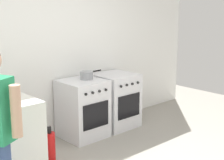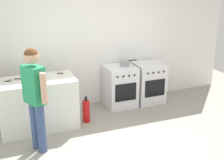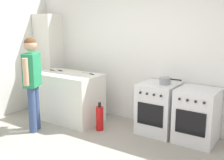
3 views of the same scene
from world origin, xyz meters
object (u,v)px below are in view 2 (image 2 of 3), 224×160
(knife_bread, at_px, (14,80))
(knife_carving, at_px, (55,74))
(person, at_px, (35,92))
(fire_extinguisher, at_px, (86,111))
(oven_left, at_px, (120,86))
(pot, at_px, (124,63))
(knife_paring, at_px, (16,79))
(oven_right, at_px, (148,82))

(knife_bread, bearing_deg, knife_carving, 10.72)
(person, height_order, fire_extinguisher, person)
(oven_left, distance_m, knife_bread, 2.13)
(oven_left, bearing_deg, knife_carving, -172.63)
(pot, xyz_separation_m, knife_bread, (-2.15, -0.33, -0.00))
(oven_left, distance_m, knife_paring, 2.09)
(oven_right, distance_m, knife_carving, 2.07)
(person, bearing_deg, oven_right, 24.30)
(person, bearing_deg, knife_paring, 104.30)
(pot, xyz_separation_m, knife_paring, (-2.12, -0.26, -0.00))
(knife_paring, distance_m, person, 0.90)
(oven_left, height_order, person, person)
(oven_left, relative_size, oven_right, 1.00)
(oven_left, bearing_deg, pot, 11.32)
(pot, bearing_deg, knife_paring, -173.00)
(knife_bread, bearing_deg, knife_paring, 67.77)
(knife_paring, xyz_separation_m, person, (0.22, -0.87, 0.05))
(pot, xyz_separation_m, fire_extinguisher, (-0.97, -0.50, -0.69))
(fire_extinguisher, bearing_deg, person, -145.86)
(oven_right, bearing_deg, oven_left, -180.00)
(oven_left, distance_m, knife_carving, 1.44)
(oven_right, xyz_separation_m, knife_paring, (-2.68, -0.24, 0.48))
(oven_left, height_order, knife_bread, knife_bread)
(oven_left, relative_size, fire_extinguisher, 1.70)
(knife_bread, bearing_deg, oven_left, 8.52)
(knife_paring, height_order, knife_carving, same)
(knife_paring, bearing_deg, oven_left, 6.78)
(oven_right, bearing_deg, pot, 177.94)
(pot, height_order, person, person)
(oven_left, bearing_deg, fire_extinguisher, -151.22)
(person, relative_size, fire_extinguisher, 3.21)
(oven_right, xyz_separation_m, knife_carving, (-2.00, -0.17, 0.48))
(oven_right, bearing_deg, knife_carving, -175.03)
(oven_left, bearing_deg, oven_right, 0.00)
(oven_right, distance_m, person, 2.75)
(pot, bearing_deg, knife_bread, -171.35)
(oven_left, relative_size, person, 0.53)
(pot, bearing_deg, fire_extinguisher, -152.83)
(oven_left, height_order, knife_carving, knife_carving)
(pot, relative_size, knife_carving, 1.12)
(fire_extinguisher, bearing_deg, oven_right, 17.40)
(knife_paring, bearing_deg, pot, 7.00)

